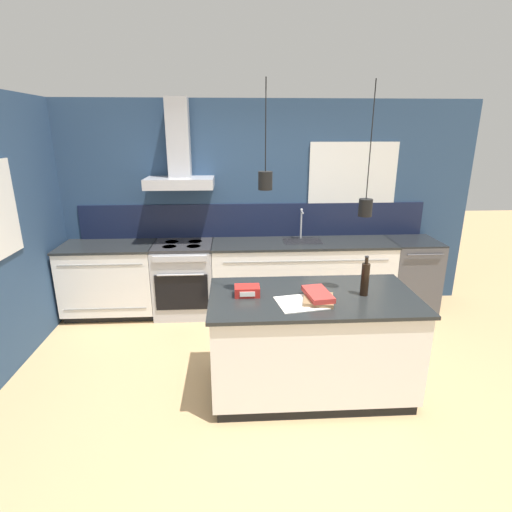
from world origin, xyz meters
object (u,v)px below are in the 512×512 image
(bottle_on_island, at_px, (365,279))
(dishwasher, at_px, (410,274))
(oven_range, at_px, (185,279))
(book_stack, at_px, (318,297))
(red_supply_box, at_px, (247,291))

(bottle_on_island, bearing_deg, dishwasher, 54.72)
(oven_range, xyz_separation_m, bottle_on_island, (1.71, -1.68, 0.60))
(dishwasher, xyz_separation_m, book_stack, (-1.60, -1.78, 0.49))
(dishwasher, height_order, bottle_on_island, bottle_on_island)
(oven_range, bearing_deg, bottle_on_island, -44.46)
(dishwasher, relative_size, bottle_on_island, 2.65)
(bottle_on_island, bearing_deg, red_supply_box, 177.24)
(dishwasher, bearing_deg, bottle_on_island, -125.28)
(dishwasher, height_order, red_supply_box, red_supply_box)
(dishwasher, relative_size, book_stack, 2.55)
(oven_range, height_order, book_stack, book_stack)
(red_supply_box, bearing_deg, bottle_on_island, -2.76)
(book_stack, bearing_deg, dishwasher, 48.05)
(dishwasher, bearing_deg, oven_range, -179.92)
(oven_range, height_order, bottle_on_island, bottle_on_island)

